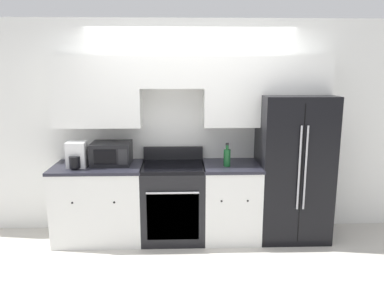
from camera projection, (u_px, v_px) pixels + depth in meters
ground_plane at (193, 249)px, 4.27m from camera, size 12.00×12.00×0.00m
wall_back at (192, 113)px, 4.55m from camera, size 8.00×0.39×2.60m
lower_cabinets_left at (100, 202)px, 4.45m from camera, size 1.05×0.64×0.91m
lower_cabinets_right at (231, 201)px, 4.50m from camera, size 0.68×0.64×0.91m
oven_range at (173, 201)px, 4.48m from camera, size 0.73×0.65×1.07m
refrigerator at (292, 167)px, 4.49m from camera, size 0.82×0.76×1.72m
microwave at (112, 153)px, 4.41m from camera, size 0.46×0.37×0.26m
bottle at (227, 157)px, 4.32m from camera, size 0.08×0.08×0.27m
paper_towel_holder at (76, 156)px, 4.26m from camera, size 0.21×0.25×0.29m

